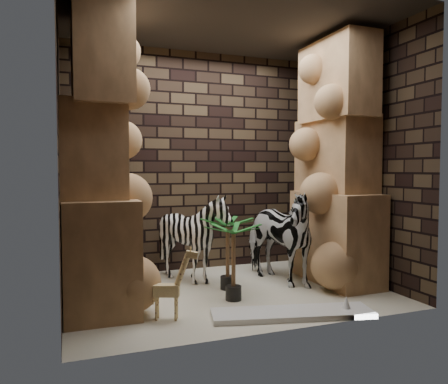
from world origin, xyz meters
name	(u,v)px	position (x,y,z in m)	size (l,w,h in m)	color
floor	(228,292)	(0.00, 0.00, 0.00)	(3.50, 3.50, 0.00)	beige
ceiling	(228,22)	(0.00, 0.00, 3.00)	(3.50, 3.50, 0.00)	#322D28
wall_back	(196,161)	(0.00, 1.25, 1.50)	(3.50, 3.50, 0.00)	black
wall_front	(281,156)	(0.00, -1.25, 1.50)	(3.50, 3.50, 0.00)	black
wall_left	(60,158)	(-1.75, 0.00, 1.50)	(3.00, 3.00, 0.00)	black
wall_right	(358,160)	(1.75, 0.00, 1.50)	(3.00, 3.00, 0.00)	black
rock_pillar_left	(97,158)	(-1.40, 0.00, 1.50)	(0.68, 1.30, 3.00)	tan
rock_pillar_right	(336,160)	(1.42, 0.00, 1.50)	(0.58, 1.25, 3.00)	tan
zebra_right	(275,228)	(0.69, 0.20, 0.67)	(0.61, 1.14, 1.35)	white
zebra_left	(193,242)	(-0.25, 0.55, 0.50)	(0.89, 1.10, 1.00)	white
giraffe_toy	(166,282)	(-0.85, -0.63, 0.35)	(0.36, 0.12, 0.69)	#FEE095
palm_front	(228,253)	(0.04, 0.12, 0.42)	(0.36, 0.36, 0.84)	#135710
palm_back	(234,262)	(-0.05, -0.29, 0.41)	(0.36, 0.36, 0.82)	#135710
surfboard	(292,313)	(0.29, -0.95, 0.03)	(1.53, 0.38, 0.05)	white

